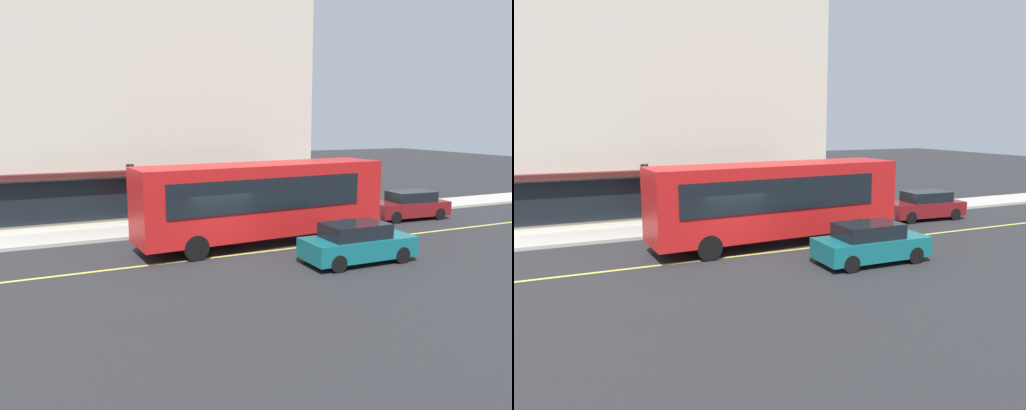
{
  "view_description": "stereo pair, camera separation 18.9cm",
  "coord_description": "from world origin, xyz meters",
  "views": [
    {
      "loc": [
        -6.36,
        -17.57,
        5.27
      ],
      "look_at": [
        2.37,
        1.95,
        1.6
      ],
      "focal_mm": 34.23,
      "sensor_mm": 36.0,
      "label": 1
    },
    {
      "loc": [
        -6.18,
        -17.64,
        5.27
      ],
      "look_at": [
        2.37,
        1.95,
        1.6
      ],
      "focal_mm": 34.23,
      "sensor_mm": 36.0,
      "label": 2
    }
  ],
  "objects": [
    {
      "name": "lane_centre_stripe",
      "position": [
        0.0,
        0.0,
        0.0
      ],
      "size": [
        36.0,
        0.16,
        0.01
      ],
      "primitive_type": "cube",
      "color": "#D8D14C",
      "rests_on": "ground"
    },
    {
      "name": "storefront_building",
      "position": [
        -2.29,
        12.9,
        7.39
      ],
      "size": [
        20.8,
        12.4,
        14.78
      ],
      "color": "beige",
      "rests_on": "ground"
    },
    {
      "name": "bus",
      "position": [
        2.4,
        1.25,
        1.99
      ],
      "size": [
        11.27,
        3.23,
        3.5
      ],
      "color": "red",
      "rests_on": "ground"
    },
    {
      "name": "pedestrian_by_curb",
      "position": [
        -1.97,
        5.72,
        1.13
      ],
      "size": [
        0.34,
        0.34,
        1.63
      ],
      "color": "black",
      "rests_on": "sidewalk"
    },
    {
      "name": "sidewalk",
      "position": [
        0.0,
        5.64,
        0.07
      ],
      "size": [
        80.0,
        2.73,
        0.15
      ],
      "primitive_type": "cube",
      "color": "#B2ADA3",
      "rests_on": "ground"
    },
    {
      "name": "car_teal",
      "position": [
        4.43,
        -2.79,
        0.74
      ],
      "size": [
        4.31,
        1.87,
        1.52
      ],
      "color": "#14666B",
      "rests_on": "ground"
    },
    {
      "name": "pedestrian_waiting",
      "position": [
        1.56,
        6.24,
        1.18
      ],
      "size": [
        0.34,
        0.34,
        1.71
      ],
      "color": "black",
      "rests_on": "sidewalk"
    },
    {
      "name": "traffic_light",
      "position": [
        -2.56,
        4.97,
        2.53
      ],
      "size": [
        0.3,
        0.52,
        3.2
      ],
      "color": "#2D2D33",
      "rests_on": "sidewalk"
    },
    {
      "name": "car_maroon",
      "position": [
        12.0,
        2.99,
        0.74
      ],
      "size": [
        4.39,
        2.05,
        1.52
      ],
      "color": "maroon",
      "rests_on": "ground"
    },
    {
      "name": "ground",
      "position": [
        0.0,
        0.0,
        0.0
      ],
      "size": [
        120.0,
        120.0,
        0.0
      ],
      "primitive_type": "plane",
      "color": "#28282B"
    }
  ]
}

